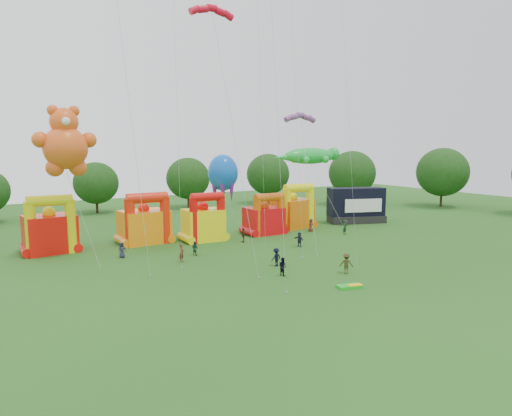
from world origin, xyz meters
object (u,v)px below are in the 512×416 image
spectator_0 (122,250)px  spectator_4 (243,235)px  gecko_kite (313,164)px  stage_trailer (356,206)px  teddy_bear_kite (73,176)px  bouncy_castle_2 (204,222)px  octopus_kite (224,180)px  bouncy_castle_0 (50,231)px

spectator_0 → spectator_4: (14.93, 0.41, 0.06)m
gecko_kite → spectator_0: (-30.51, -6.76, -8.26)m
spectator_0 → stage_trailer: bearing=2.9°
teddy_bear_kite → bouncy_castle_2: bearing=7.1°
gecko_kite → octopus_kite: bearing=-177.7°
teddy_bear_kite → octopus_kite: size_ratio=1.49×
bouncy_castle_0 → stage_trailer: bearing=-2.8°
bouncy_castle_2 → spectator_4: (3.77, -3.34, -1.44)m
octopus_kite → bouncy_castle_0: bearing=179.1°
bouncy_castle_2 → spectator_0: 11.87m
teddy_bear_kite → spectator_0: 9.11m
octopus_kite → spectator_0: bearing=-158.0°
bouncy_castle_0 → stage_trailer: 43.31m
bouncy_castle_0 → spectator_0: bouncy_castle_0 is taller
octopus_kite → bouncy_castle_2: bearing=-149.7°
spectator_4 → spectator_0: bearing=-59.1°
stage_trailer → spectator_0: stage_trailer is taller
octopus_kite → spectator_4: size_ratio=5.95×
teddy_bear_kite → spectator_4: bearing=-4.2°
octopus_kite → gecko_kite: bearing=2.3°
bouncy_castle_0 → octopus_kite: (21.44, -0.33, 4.78)m
teddy_bear_kite → bouncy_castle_0: bearing=112.8°
stage_trailer → octopus_kite: octopus_kite is taller
spectator_0 → spectator_4: size_ratio=0.93×
bouncy_castle_2 → spectator_0: bouncy_castle_2 is taller
teddy_bear_kite → spectator_0: (4.21, -1.83, -7.87)m
bouncy_castle_0 → spectator_4: bouncy_castle_0 is taller
gecko_kite → octopus_kite: size_ratio=1.12×
bouncy_castle_2 → stage_trailer: size_ratio=0.67×
bouncy_castle_0 → spectator_4: size_ratio=3.62×
stage_trailer → spectator_4: (-22.16, -3.96, -1.72)m
bouncy_castle_0 → teddy_bear_kite: size_ratio=0.41×
bouncy_castle_0 → spectator_4: (21.10, -6.08, -1.58)m
spectator_0 → spectator_4: spectator_4 is taller
bouncy_castle_0 → teddy_bear_kite: bearing=-67.2°
teddy_bear_kite → octopus_kite: teddy_bear_kite is taller
bouncy_castle_0 → octopus_kite: bearing=-0.9°
bouncy_castle_2 → octopus_kite: size_ratio=0.57×
octopus_kite → spectator_0: 17.68m
bouncy_castle_0 → gecko_kite: size_ratio=0.54×
stage_trailer → spectator_0: 37.39m
teddy_bear_kite → stage_trailer: bearing=3.5°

